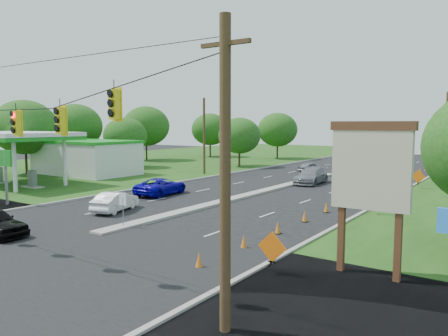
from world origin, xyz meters
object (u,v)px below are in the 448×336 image
Objects in this scene: gas_station at (75,154)px; pylon_sign at (381,176)px; blue_pickup at (161,186)px; white_sedan at (115,201)px.

pylon_sign is (37.95, -14.05, 1.42)m from gas_station.
pylon_sign is 1.18× the size of blue_pickup.
pylon_sign is at bearing 147.73° from blue_pickup.
blue_pickup is (17.24, -4.22, -1.86)m from gas_station.
gas_station is 40.50m from pylon_sign.
gas_station is 3.80× the size of blue_pickup.
pylon_sign is at bearing 153.51° from white_sedan.
white_sedan is at bearing 171.12° from pylon_sign.
gas_station is at bearing -47.46° from white_sedan.
gas_station is 3.22× the size of pylon_sign.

